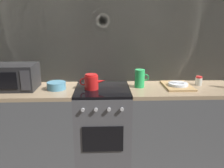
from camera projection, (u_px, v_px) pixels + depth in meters
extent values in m
plane|color=#6B6054|center=(103.00, 160.00, 2.74)|extent=(8.00, 8.00, 0.00)
cube|color=#B2AD9E|center=(102.00, 57.00, 2.73)|extent=(3.60, 0.05, 2.40)
cube|color=silver|center=(102.00, 57.00, 2.71)|extent=(3.58, 0.01, 2.39)
cube|color=#515459|center=(24.00, 129.00, 2.59)|extent=(1.20, 0.60, 0.86)
cube|color=#9E8466|center=(20.00, 91.00, 2.47)|extent=(1.20, 0.60, 0.04)
cube|color=#4C4C51|center=(103.00, 127.00, 2.62)|extent=(0.60, 0.60, 0.87)
cube|color=black|center=(102.00, 90.00, 2.50)|extent=(0.59, 0.59, 0.03)
cube|color=black|center=(103.00, 139.00, 2.32)|extent=(0.42, 0.01, 0.28)
cylinder|color=#B7B7BC|center=(83.00, 110.00, 2.22)|extent=(0.04, 0.02, 0.04)
cylinder|color=#B7B7BC|center=(96.00, 110.00, 2.22)|extent=(0.04, 0.02, 0.04)
cylinder|color=#B7B7BC|center=(109.00, 109.00, 2.22)|extent=(0.04, 0.02, 0.04)
cylinder|color=#B7B7BC|center=(122.00, 109.00, 2.23)|extent=(0.04, 0.02, 0.04)
cube|color=#515459|center=(180.00, 126.00, 2.66)|extent=(1.20, 0.60, 0.86)
cube|color=#9E8466|center=(183.00, 89.00, 2.53)|extent=(1.20, 0.60, 0.04)
cube|color=black|center=(15.00, 77.00, 2.45)|extent=(0.46, 0.34, 0.27)
cube|color=black|center=(3.00, 81.00, 2.28)|extent=(0.28, 0.01, 0.17)
cube|color=#333338|center=(25.00, 81.00, 2.29)|extent=(0.09, 0.01, 0.21)
cylinder|color=red|center=(91.00, 82.00, 2.46)|extent=(0.15, 0.15, 0.15)
cylinder|color=red|center=(91.00, 75.00, 2.43)|extent=(0.13, 0.13, 0.02)
cone|color=red|center=(102.00, 81.00, 2.46)|extent=(0.10, 0.04, 0.05)
torus|color=red|center=(83.00, 82.00, 2.45)|extent=(0.08, 0.01, 0.08)
cylinder|color=teal|center=(56.00, 86.00, 2.46)|extent=(0.20, 0.20, 0.08)
cylinder|color=green|center=(140.00, 78.00, 2.52)|extent=(0.11, 0.11, 0.20)
torus|color=green|center=(146.00, 77.00, 2.52)|extent=(0.08, 0.01, 0.08)
cube|color=tan|center=(177.00, 86.00, 2.56)|extent=(0.30, 0.40, 0.02)
cylinder|color=silver|center=(178.00, 85.00, 2.54)|extent=(0.22, 0.22, 0.01)
cylinder|color=silver|center=(178.00, 84.00, 2.54)|extent=(0.21, 0.21, 0.01)
cylinder|color=silver|center=(180.00, 83.00, 2.53)|extent=(0.16, 0.07, 0.01)
cube|color=silver|center=(176.00, 82.00, 2.54)|extent=(0.16, 0.09, 0.00)
cylinder|color=silver|center=(199.00, 81.00, 2.62)|extent=(0.08, 0.08, 0.08)
cylinder|color=red|center=(199.00, 77.00, 2.60)|extent=(0.07, 0.07, 0.02)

